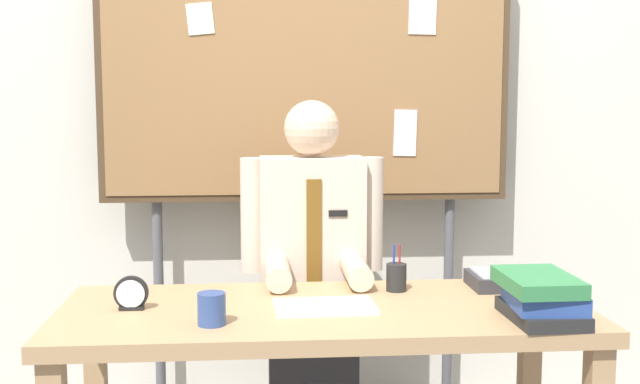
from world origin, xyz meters
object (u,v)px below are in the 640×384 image
(person, at_px, (312,292))
(coffee_mug, at_px, (212,309))
(book_stack, at_px, (541,297))
(paper_tray, at_px, (507,280))
(open_notebook, at_px, (326,306))
(desk, at_px, (324,335))
(bulletin_board, at_px, (306,73))
(pen_holder, at_px, (396,277))
(desk_clock, at_px, (131,295))

(person, bearing_deg, coffee_mug, -115.36)
(book_stack, distance_m, paper_tray, 0.42)
(person, relative_size, open_notebook, 4.38)
(desk, relative_size, open_notebook, 5.30)
(bulletin_board, bearing_deg, coffee_mug, -107.39)
(person, relative_size, pen_holder, 8.73)
(desk, bearing_deg, book_stack, -18.13)
(open_notebook, bearing_deg, paper_tray, 19.20)
(book_stack, bearing_deg, person, 129.75)
(open_notebook, distance_m, paper_tray, 0.70)
(person, distance_m, open_notebook, 0.58)
(desk, distance_m, paper_tray, 0.71)
(coffee_mug, height_order, pen_holder, pen_holder)
(desk, relative_size, desk_clock, 15.68)
(desk, distance_m, pen_holder, 0.36)
(desk, relative_size, book_stack, 5.55)
(coffee_mug, bearing_deg, person, 64.64)
(desk, relative_size, bulletin_board, 0.81)
(book_stack, distance_m, open_notebook, 0.66)
(open_notebook, relative_size, desk_clock, 2.96)
(bulletin_board, bearing_deg, person, -90.05)
(person, xyz_separation_m, paper_tray, (0.66, -0.35, 0.12))
(pen_holder, bearing_deg, bulletin_board, 109.77)
(desk, bearing_deg, person, 90.00)
(book_stack, distance_m, coffee_mug, 0.98)
(person, height_order, paper_tray, person)
(person, bearing_deg, bulletin_board, 89.95)
(coffee_mug, xyz_separation_m, pen_holder, (0.61, 0.37, 0.00))
(person, height_order, desk_clock, person)
(coffee_mug, bearing_deg, bulletin_board, 72.61)
(open_notebook, xyz_separation_m, pen_holder, (0.26, 0.21, 0.04))
(bulletin_board, bearing_deg, pen_holder, -70.23)
(pen_holder, bearing_deg, coffee_mug, -149.04)
(open_notebook, bearing_deg, bulletin_board, 90.22)
(coffee_mug, xyz_separation_m, paper_tray, (1.01, 0.39, -0.02))
(bulletin_board, bearing_deg, desk_clock, -123.54)
(bulletin_board, xyz_separation_m, book_stack, (0.63, -1.14, -0.70))
(bulletin_board, distance_m, pen_holder, 1.07)
(coffee_mug, bearing_deg, book_stack, -1.77)
(book_stack, bearing_deg, open_notebook, 163.41)
(book_stack, height_order, desk_clock, book_stack)
(desk, bearing_deg, coffee_mug, -152.94)
(book_stack, height_order, coffee_mug, book_stack)
(open_notebook, relative_size, paper_tray, 1.23)
(desk, xyz_separation_m, person, (0.00, 0.56, 0.01))
(coffee_mug, distance_m, pen_holder, 0.72)
(bulletin_board, relative_size, coffee_mug, 21.79)
(open_notebook, height_order, paper_tray, paper_tray)
(bulletin_board, xyz_separation_m, coffee_mug, (-0.35, -1.11, -0.72))
(book_stack, relative_size, pen_holder, 1.90)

